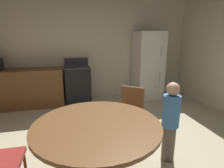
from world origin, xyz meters
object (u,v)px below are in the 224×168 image
at_px(oven_range, 78,84).
at_px(person_child, 170,120).
at_px(refrigerator, 148,66).
at_px(dining_table, 97,136).
at_px(chair_northeast, 130,111).

bearing_deg(oven_range, person_child, -68.00).
relative_size(refrigerator, dining_table, 1.31).
height_order(oven_range, dining_table, oven_range).
distance_m(oven_range, chair_northeast, 2.11).
height_order(dining_table, chair_northeast, chair_northeast).
relative_size(oven_range, person_child, 1.01).
distance_m(refrigerator, person_child, 2.67).
bearing_deg(person_child, dining_table, 0.00).
bearing_deg(oven_range, refrigerator, -1.67).
height_order(oven_range, person_child, oven_range).
height_order(refrigerator, chair_northeast, refrigerator).
distance_m(dining_table, person_child, 1.02).
height_order(refrigerator, person_child, refrigerator).
distance_m(oven_range, refrigerator, 1.89).
relative_size(dining_table, person_child, 1.24).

